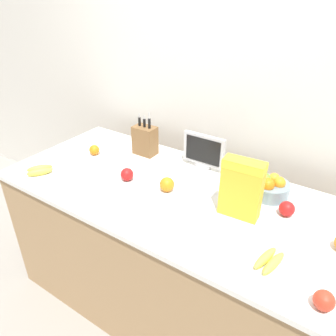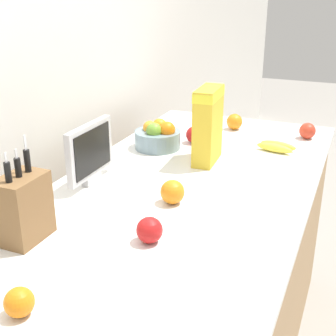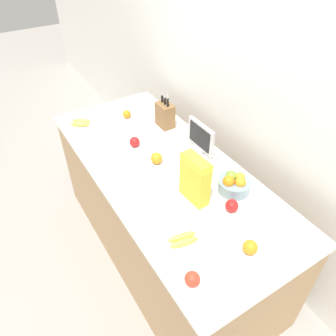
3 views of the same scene
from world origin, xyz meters
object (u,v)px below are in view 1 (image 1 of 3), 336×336
at_px(apple_front, 127,174).
at_px(orange_mid_right, 167,184).
at_px(orange_mid_left, 94,150).
at_px(apple_near_bananas, 287,209).
at_px(fruit_bowl, 270,187).
at_px(cereal_box, 242,186).
at_px(knife_block, 145,140).
at_px(banana_bunch_right, 40,170).
at_px(small_monitor, 204,151).
at_px(banana_bunch_left, 269,260).
at_px(apple_middle, 324,301).

bearing_deg(apple_front, orange_mid_right, 7.96).
distance_m(apple_front, orange_mid_left, 0.42).
bearing_deg(apple_near_bananas, fruit_bowl, 135.65).
bearing_deg(apple_front, cereal_box, 4.93).
bearing_deg(knife_block, banana_bunch_right, -123.17).
xyz_separation_m(knife_block, orange_mid_right, (0.38, -0.30, -0.06)).
distance_m(small_monitor, banana_bunch_left, 0.85).
bearing_deg(orange_mid_left, banana_bunch_left, -13.58).
bearing_deg(apple_near_bananas, banana_bunch_right, -163.05).
xyz_separation_m(fruit_bowl, orange_mid_left, (-1.16, -0.18, -0.02)).
height_order(cereal_box, apple_near_bananas, cereal_box).
bearing_deg(fruit_bowl, cereal_box, -105.97).
xyz_separation_m(knife_block, banana_bunch_left, (1.05, -0.53, -0.08)).
relative_size(apple_near_bananas, orange_mid_left, 1.13).
xyz_separation_m(small_monitor, apple_middle, (0.85, -0.67, -0.08)).
height_order(knife_block, banana_bunch_left, knife_block).
height_order(apple_middle, orange_mid_left, apple_middle).
height_order(cereal_box, orange_mid_right, cereal_box).
relative_size(apple_front, orange_mid_right, 0.94).
relative_size(orange_mid_right, orange_mid_left, 1.19).
height_order(small_monitor, orange_mid_right, small_monitor).
xyz_separation_m(apple_front, orange_mid_left, (-0.40, 0.13, -0.00)).
height_order(banana_bunch_right, apple_near_bananas, apple_near_bananas).
xyz_separation_m(small_monitor, banana_bunch_right, (-0.80, -0.62, -0.10)).
height_order(small_monitor, orange_mid_left, small_monitor).
height_order(apple_near_bananas, orange_mid_right, orange_mid_right).
height_order(banana_bunch_left, apple_front, apple_front).
height_order(apple_middle, apple_near_bananas, apple_near_bananas).
relative_size(cereal_box, orange_mid_right, 3.74).
xyz_separation_m(banana_bunch_left, apple_near_bananas, (-0.04, 0.37, 0.02)).
relative_size(apple_middle, apple_front, 0.99).
distance_m(banana_bunch_left, banana_bunch_right, 1.42).
bearing_deg(fruit_bowl, knife_block, 178.14).
distance_m(banana_bunch_left, apple_near_bananas, 0.37).
xyz_separation_m(apple_middle, apple_near_bananas, (-0.27, 0.47, 0.00)).
bearing_deg(orange_mid_left, knife_block, 36.41).
relative_size(banana_bunch_left, orange_mid_left, 2.55).
xyz_separation_m(fruit_bowl, apple_front, (-0.75, -0.31, -0.02)).
bearing_deg(knife_block, orange_mid_left, -143.59).
height_order(apple_near_bananas, orange_mid_left, apple_near_bananas).
bearing_deg(cereal_box, fruit_bowl, 70.30).
height_order(small_monitor, apple_near_bananas, small_monitor).
height_order(knife_block, apple_near_bananas, knife_block).
bearing_deg(fruit_bowl, apple_near_bananas, -44.35).
bearing_deg(knife_block, banana_bunch_left, -26.68).
distance_m(banana_bunch_left, orange_mid_right, 0.70).
distance_m(knife_block, apple_front, 0.37).
distance_m(apple_middle, orange_mid_right, 0.95).
bearing_deg(orange_mid_left, banana_bunch_right, -104.77).
xyz_separation_m(knife_block, orange_mid_left, (-0.28, -0.21, -0.07)).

